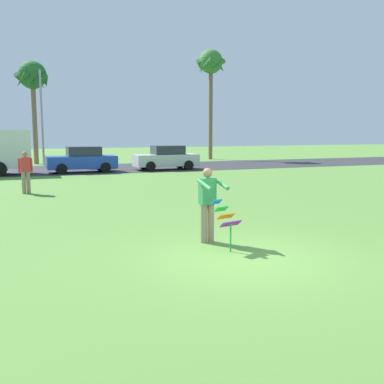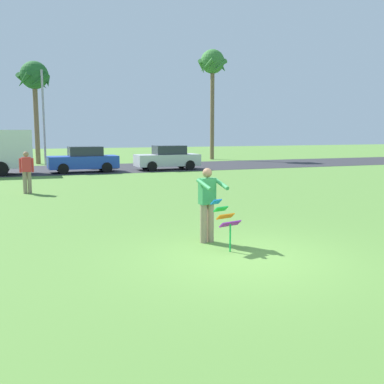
% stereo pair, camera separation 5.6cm
% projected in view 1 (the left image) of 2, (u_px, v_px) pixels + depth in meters
% --- Properties ---
extents(ground_plane, '(120.00, 120.00, 0.00)m').
position_uv_depth(ground_plane, '(243.00, 258.00, 9.14)').
color(ground_plane, '#568438').
extents(road_strip, '(120.00, 8.00, 0.01)m').
position_uv_depth(road_strip, '(88.00, 169.00, 30.34)').
color(road_strip, '#2D2D33').
rests_on(road_strip, ground).
extents(person_kite_flyer, '(0.60, 0.70, 1.73)m').
position_uv_depth(person_kite_flyer, '(208.00, 202.00, 10.28)').
color(person_kite_flyer, gray).
rests_on(person_kite_flyer, ground).
extents(kite_held, '(0.53, 0.70, 1.08)m').
position_uv_depth(kite_held, '(226.00, 218.00, 9.65)').
color(kite_held, blue).
rests_on(kite_held, ground).
extents(parked_car_blue, '(4.26, 1.95, 1.60)m').
position_uv_depth(parked_car_blue, '(82.00, 160.00, 27.77)').
color(parked_car_blue, '#2347B7').
rests_on(parked_car_blue, ground).
extents(parked_car_silver, '(4.24, 1.92, 1.60)m').
position_uv_depth(parked_car_silver, '(166.00, 158.00, 29.68)').
color(parked_car_silver, silver).
rests_on(parked_car_silver, ground).
extents(palm_tree_right_near, '(2.58, 2.71, 7.81)m').
position_uv_depth(palm_tree_right_near, '(33.00, 79.00, 33.97)').
color(palm_tree_right_near, brown).
rests_on(palm_tree_right_near, ground).
extents(palm_tree_centre_far, '(2.58, 2.71, 9.67)m').
position_uv_depth(palm_tree_centre_far, '(211.00, 67.00, 39.54)').
color(palm_tree_centre_far, brown).
rests_on(palm_tree_centre_far, ground).
extents(streetlight_pole, '(0.24, 1.65, 7.00)m').
position_uv_depth(streetlight_pole, '(41.00, 111.00, 33.23)').
color(streetlight_pole, '#9E9EA3').
rests_on(streetlight_pole, ground).
extents(person_walker_near, '(0.57, 0.25, 1.73)m').
position_uv_depth(person_walker_near, '(26.00, 171.00, 18.35)').
color(person_walker_near, gray).
rests_on(person_walker_near, ground).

